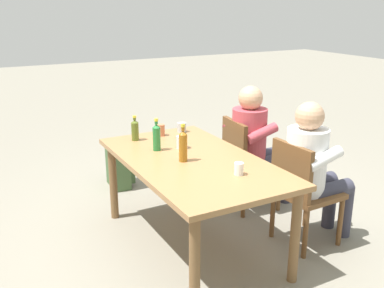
# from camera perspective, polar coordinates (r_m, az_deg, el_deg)

# --- Properties ---
(ground_plane) EXTENTS (24.00, 24.00, 0.00)m
(ground_plane) POSITION_cam_1_polar(r_m,az_deg,el_deg) (3.70, -0.00, -12.85)
(ground_plane) COLOR gray
(dining_table) EXTENTS (1.69, 0.95, 0.74)m
(dining_table) POSITION_cam_1_polar(r_m,az_deg,el_deg) (3.41, -0.00, -3.29)
(dining_table) COLOR #A37547
(dining_table) RESTS_ON ground_plane
(chair_near_right) EXTENTS (0.48, 0.48, 0.87)m
(chair_near_right) POSITION_cam_1_polar(r_m,az_deg,el_deg) (4.17, 6.85, -1.95)
(chair_near_right) COLOR brown
(chair_near_right) RESTS_ON ground_plane
(chair_near_left) EXTENTS (0.46, 0.46, 0.87)m
(chair_near_left) POSITION_cam_1_polar(r_m,az_deg,el_deg) (3.61, 13.90, -5.54)
(chair_near_left) COLOR brown
(chair_near_left) RESTS_ON ground_plane
(person_in_white_shirt) EXTENTS (0.47, 0.61, 1.18)m
(person_in_white_shirt) POSITION_cam_1_polar(r_m,az_deg,el_deg) (4.17, 8.23, 0.42)
(person_in_white_shirt) COLOR #B7424C
(person_in_white_shirt) RESTS_ON ground_plane
(person_in_plaid_shirt) EXTENTS (0.47, 0.61, 1.18)m
(person_in_plaid_shirt) POSITION_cam_1_polar(r_m,az_deg,el_deg) (3.62, 15.35, -2.74)
(person_in_plaid_shirt) COLOR white
(person_in_plaid_shirt) RESTS_ON ground_plane
(bottle_green) EXTENTS (0.06, 0.06, 0.27)m
(bottle_green) POSITION_cam_1_polar(r_m,az_deg,el_deg) (3.56, -4.59, 0.94)
(bottle_green) COLOR #287A38
(bottle_green) RESTS_ON dining_table
(bottle_amber) EXTENTS (0.06, 0.06, 0.29)m
(bottle_amber) POSITION_cam_1_polar(r_m,az_deg,el_deg) (3.30, -1.16, -0.17)
(bottle_amber) COLOR #996019
(bottle_amber) RESTS_ON dining_table
(bottle_olive) EXTENTS (0.06, 0.06, 0.22)m
(bottle_olive) POSITION_cam_1_polar(r_m,az_deg,el_deg) (3.85, -7.37, 1.84)
(bottle_olive) COLOR #566623
(bottle_olive) RESTS_ON dining_table
(cup_glass) EXTENTS (0.08, 0.08, 0.10)m
(cup_glass) POSITION_cam_1_polar(r_m,az_deg,el_deg) (3.62, -1.39, 0.24)
(cup_glass) COLOR silver
(cup_glass) RESTS_ON dining_table
(cup_white) EXTENTS (0.06, 0.06, 0.09)m
(cup_white) POSITION_cam_1_polar(r_m,az_deg,el_deg) (3.08, 6.07, -3.20)
(cup_white) COLOR white
(cup_white) RESTS_ON dining_table
(cup_steel) EXTENTS (0.08, 0.08, 0.09)m
(cup_steel) POSITION_cam_1_polar(r_m,az_deg,el_deg) (4.09, -1.35, 2.16)
(cup_steel) COLOR #B2B7BC
(cup_steel) RESTS_ON dining_table
(cup_terracotta) EXTENTS (0.07, 0.07, 0.10)m
(cup_terracotta) POSITION_cam_1_polar(r_m,az_deg,el_deg) (3.98, -4.02, 1.81)
(cup_terracotta) COLOR #BC6B47
(cup_terracotta) RESTS_ON dining_table
(backpack_by_near_side) EXTENTS (0.33, 0.23, 0.45)m
(backpack_by_near_side) POSITION_cam_1_polar(r_m,az_deg,el_deg) (4.78, -9.38, -2.91)
(backpack_by_near_side) COLOR #47663D
(backpack_by_near_side) RESTS_ON ground_plane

